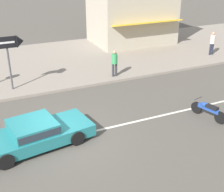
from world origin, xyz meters
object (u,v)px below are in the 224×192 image
Objects in this scene: arrow_signboard at (17,44)px; pedestrian_near_clock at (115,61)px; sedan_teal_2 at (34,134)px; shopfront_corner_warung at (132,9)px; motorcycle_0 at (208,110)px; pedestrian_by_shop at (212,42)px.

pedestrian_near_clock is at bearing -5.19° from arrow_signboard.
sedan_teal_2 is 6.16m from arrow_signboard.
arrow_signboard is 0.46× the size of shopfront_corner_warung.
shopfront_corner_warung is at bearing 55.34° from pedestrian_near_clock.
arrow_signboard reaches higher than motorcycle_0.
pedestrian_near_clock reaches higher than sedan_teal_2.
sedan_teal_2 is at bearing 172.50° from motorcycle_0.
pedestrian_near_clock is at bearing 105.90° from motorcycle_0.
motorcycle_0 is 13.61m from shopfront_corner_warung.
motorcycle_0 is at bearing -43.29° from arrow_signboard.
pedestrian_by_shop is at bearing 2.39° from arrow_signboard.
sedan_teal_2 is 16.23m from shopfront_corner_warung.
arrow_signboard is at bearing -177.61° from pedestrian_by_shop.
arrow_signboard is at bearing -148.11° from shopfront_corner_warung.
motorcycle_0 is 1.13× the size of pedestrian_near_clock.
shopfront_corner_warung is at bearing 48.65° from sedan_teal_2.
sedan_teal_2 is 7.79m from motorcycle_0.
pedestrian_by_shop reaches higher than motorcycle_0.
pedestrian_near_clock is at bearing -124.66° from shopfront_corner_warung.
pedestrian_by_shop is (14.22, 6.35, 0.59)m from sedan_teal_2.
shopfront_corner_warung reaches higher than pedestrian_by_shop.
pedestrian_by_shop is 0.26× the size of shopfront_corner_warung.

